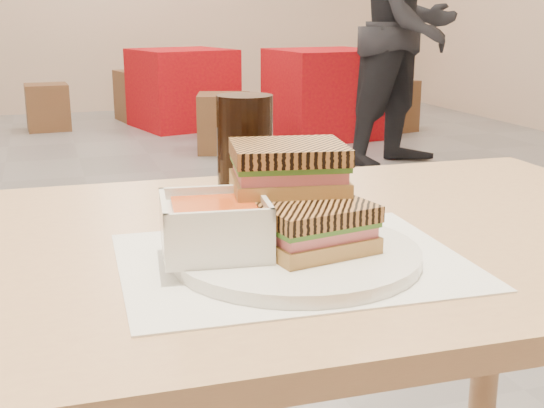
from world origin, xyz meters
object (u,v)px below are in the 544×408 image
object	(u,v)px
plate	(296,254)
bg_table_1	(324,93)
main_table	(267,317)
soup_bowl	(215,228)
bg_chair_1r	(388,106)
bg_chair_1l	(224,123)
cola_glass	(245,155)
bg_table_2	(182,88)
patron_b	(412,27)
bg_chair_2l	(48,107)
bg_chair_2r	(141,96)
panini_lower	(313,226)

from	to	relation	value
plate	bg_table_1	distance (m)	5.25
main_table	soup_bowl	size ratio (longest dim) A/B	9.39
plate	bg_chair_1r	distance (m)	5.61
soup_bowl	bg_chair_1l	size ratio (longest dim) A/B	0.27
cola_glass	plate	bearing A→B (deg)	-90.49
cola_glass	bg_chair_1r	world-z (taller)	cola_glass
plate	cola_glass	world-z (taller)	cola_glass
soup_bowl	bg_table_2	world-z (taller)	soup_bowl
main_table	patron_b	size ratio (longest dim) A/B	0.66
cola_glass	bg_table_1	bearing A→B (deg)	66.50
bg_chair_1l	cola_glass	bearing A→B (deg)	-103.78
bg_chair_2l	plate	bearing A→B (deg)	-87.93
bg_chair_2r	patron_b	xyz separation A→B (m)	(1.44, -2.65, 0.69)
soup_bowl	bg_table_1	world-z (taller)	soup_bowl
bg_table_2	bg_table_1	bearing A→B (deg)	-39.35
bg_chair_1l	bg_chair_1r	world-z (taller)	bg_chair_1r
bg_chair_1r	bg_chair_2r	world-z (taller)	bg_chair_2r
panini_lower	bg_table_1	xyz separation A→B (m)	(1.99, 4.84, -0.43)
bg_table_1	bg_chair_2l	size ratio (longest dim) A/B	2.20
bg_chair_2l	soup_bowl	bearing A→B (deg)	-88.80
bg_table_1	bg_chair_2r	distance (m)	1.94
cola_glass	bg_chair_2r	world-z (taller)	cola_glass
bg_chair_1r	patron_b	world-z (taller)	patron_b
main_table	bg_chair_1r	distance (m)	5.50
bg_table_1	bg_chair_2l	xyz separation A→B (m)	(-2.22, 1.06, -0.16)
bg_chair_2r	bg_table_1	bearing A→B (deg)	-45.92
bg_chair_1l	bg_chair_2r	bearing A→B (deg)	101.62
main_table	soup_bowl	distance (m)	0.20
bg_chair_1l	bg_chair_2l	distance (m)	1.93
cola_glass	bg_table_2	distance (m)	5.58
panini_lower	bg_table_1	bearing A→B (deg)	67.64
bg_table_2	patron_b	xyz separation A→B (m)	(1.14, -2.12, 0.58)
panini_lower	bg_chair_1l	xyz separation A→B (m)	(1.02, 4.43, -0.58)
main_table	cola_glass	xyz separation A→B (m)	(0.00, 0.11, 0.20)
soup_bowl	cola_glass	bearing A→B (deg)	65.03
cola_glass	bg_table_1	size ratio (longest dim) A/B	0.19
bg_chair_1l	bg_chair_2r	xyz separation A→B (m)	(-0.37, 1.80, 0.02)
bg_table_2	bg_chair_1r	size ratio (longest dim) A/B	1.99
cola_glass	patron_b	xyz separation A→B (m)	(2.10, 3.36, 0.09)
bg_chair_2l	patron_b	xyz separation A→B (m)	(2.32, -2.32, 0.72)
soup_bowl	patron_b	distance (m)	4.18
bg_table_1	cola_glass	bearing A→B (deg)	-113.50
bg_table_1	bg_table_2	size ratio (longest dim) A/B	0.93
bg_chair_2l	bg_chair_1l	bearing A→B (deg)	-49.73
plate	bg_table_2	world-z (taller)	plate
bg_table_2	bg_chair_2r	bearing A→B (deg)	119.54
plate	cola_glass	xyz separation A→B (m)	(0.00, 0.22, 0.07)
panini_lower	plate	bearing A→B (deg)	150.78
bg_chair_1r	bg_chair_2l	distance (m)	3.03
bg_chair_2l	bg_chair_2r	xyz separation A→B (m)	(0.88, 0.33, 0.04)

